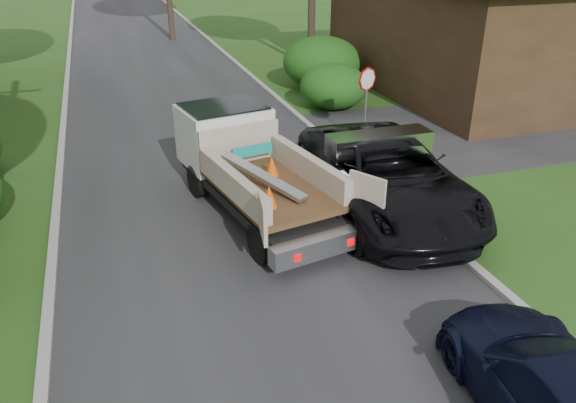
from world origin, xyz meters
The scene contains 12 objects.
ground centered at (0.00, 0.00, 0.00)m, with size 120.00×120.00×0.00m, color #2B4D16.
road centered at (0.00, 10.00, 0.00)m, with size 8.00×90.00×0.02m, color #28282B.
side_street centered at (12.00, 9.00, 0.01)m, with size 16.00×7.00×0.02m, color #28282B.
curb_left centered at (-4.10, 10.00, 0.06)m, with size 0.20×90.00×0.12m, color #9E9E99.
curb_right centered at (4.10, 10.00, 0.06)m, with size 0.20×90.00×0.12m, color #9E9E99.
stop_sign centered at (5.20, 9.00, 1.78)m, with size 0.71×0.32×2.48m.
house_right centered at (13.00, 14.00, 3.16)m, with size 9.72×12.96×6.20m.
hedge_right_a centered at (5.80, 13.00, 0.85)m, with size 2.60×2.60×1.70m, color #1B4910.
hedge_right_b centered at (6.50, 16.00, 1.10)m, with size 3.38×3.38×2.21m, color #1B4910.
flatbed_truck centered at (0.44, 6.09, 1.22)m, with size 3.48×6.24×2.24m.
black_pickup centered at (3.60, 4.50, 0.91)m, with size 3.01×6.53×1.81m, color black.
navy_suv centered at (2.60, -2.50, 0.68)m, with size 1.89×4.66×1.35m, color black.
Camera 1 is at (-2.60, -6.57, 6.29)m, focal length 35.00 mm.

